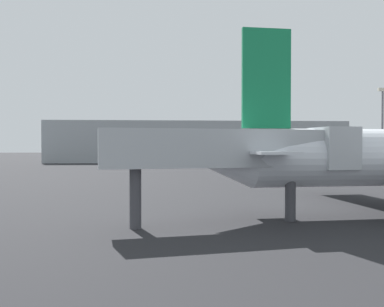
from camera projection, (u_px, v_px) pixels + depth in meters
name	position (u px, v px, depth m)	size (l,w,h in m)	color
jet_bridge	(246.00, 150.00, 26.34)	(16.84, 4.97, 6.20)	#B2B7BC
light_mast_right	(382.00, 122.00, 102.82)	(2.40, 0.50, 19.37)	slate
terminal_building	(196.00, 142.00, 129.95)	(89.13, 21.96, 12.25)	#999EA3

